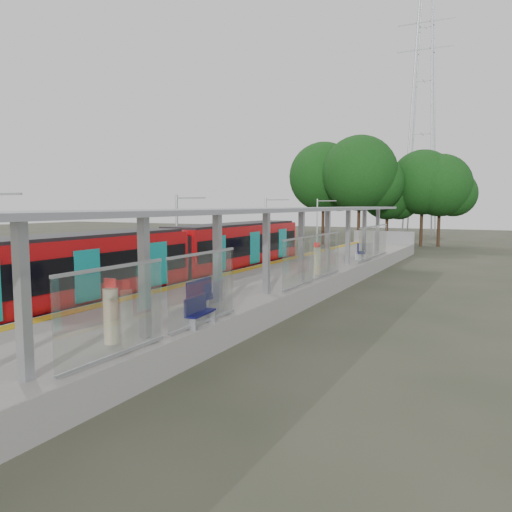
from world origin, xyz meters
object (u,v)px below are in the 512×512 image
at_px(bench_near, 198,310).
at_px(info_pillar_near, 111,315).
at_px(bench_mid, 202,295).
at_px(bench_far, 360,251).
at_px(litter_bin, 198,295).
at_px(info_pillar_far, 317,261).
at_px(train, 170,258).

bearing_deg(bench_near, info_pillar_near, -116.65).
xyz_separation_m(bench_mid, bench_far, (0.38, 19.46, -0.02)).
xyz_separation_m(bench_far, litter_bin, (-1.04, -18.74, -0.15)).
bearing_deg(bench_near, bench_mid, 113.88).
distance_m(bench_near, info_pillar_far, 12.66).
relative_size(train, info_pillar_far, 15.64).
relative_size(bench_mid, litter_bin, 1.95).
bearing_deg(bench_mid, train, 131.34).
bearing_deg(info_pillar_near, bench_near, 61.99).
relative_size(bench_mid, info_pillar_far, 0.97).
relative_size(bench_far, litter_bin, 1.94).
distance_m(train, info_pillar_near, 12.40).
height_order(bench_mid, bench_far, bench_mid).
bearing_deg(bench_mid, info_pillar_near, -92.48).
relative_size(bench_far, info_pillar_far, 0.97).
bearing_deg(bench_mid, info_pillar_far, 84.86).
bearing_deg(bench_near, litter_bin, 117.77).
xyz_separation_m(bench_near, bench_far, (-0.69, 21.34, 0.09)).
distance_m(info_pillar_near, info_pillar_far, 15.38).
relative_size(info_pillar_near, info_pillar_far, 1.03).
bearing_deg(litter_bin, bench_near, -56.25).
distance_m(info_pillar_near, litter_bin, 5.40).
height_order(bench_near, bench_far, bench_far).
bearing_deg(info_pillar_far, info_pillar_near, -94.64).
distance_m(bench_far, info_pillar_near, 24.09).
relative_size(train, info_pillar_near, 15.24).
xyz_separation_m(bench_far, info_pillar_near, (-0.34, -24.08, 0.20)).
height_order(info_pillar_near, info_pillar_far, info_pillar_near).
xyz_separation_m(info_pillar_far, litter_bin, (-1.06, -10.04, -0.32)).
bearing_deg(bench_far, info_pillar_near, -108.25).
relative_size(bench_near, info_pillar_far, 0.81).
xyz_separation_m(bench_near, info_pillar_far, (-0.67, 12.64, 0.26)).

